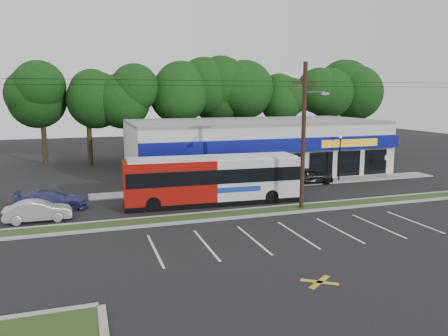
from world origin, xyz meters
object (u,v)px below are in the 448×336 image
Objects in this scene: car_blue at (52,200)px; pedestrian_a at (286,177)px; lamp_post at (340,152)px; car_silver at (38,211)px; pedestrian_b at (279,178)px; car_dark at (308,176)px; utility_pole at (302,131)px; sign_post at (387,162)px; metrobus at (213,179)px.

pedestrian_a is (18.91, 2.23, 0.09)m from car_blue.
lamp_post is 1.06× the size of car_silver.
car_silver is 19.57m from pedestrian_b.
pedestrian_b is at bearing 90.14° from car_dark.
pedestrian_b is (-6.18, -0.30, -1.91)m from lamp_post.
lamp_post is at bearing 43.95° from utility_pole.
sign_post is (13.17, 7.65, -3.86)m from utility_pole.
lamp_post is at bearing -78.79° from car_silver.
utility_pole is 12.47× the size of car_silver.
lamp_post is 0.90× the size of car_blue.
lamp_post reaches higher than metrobus.
car_blue reaches higher than car_silver.
lamp_post reaches higher than car_dark.
sign_post is 0.47× the size of car_blue.
utility_pole is at bearing -31.83° from metrobus.
metrobus reaches higher than car_silver.
car_blue is 18.40m from pedestrian_b.
lamp_post is at bearing 177.42° from sign_post.
metrobus is 2.88× the size of car_dark.
metrobus is at bearing 111.93° from car_dark.
sign_post is at bearing 179.42° from pedestrian_b.
pedestrian_a reaches higher than car_silver.
car_blue is at bearing -14.10° from car_silver.
car_silver is (-30.10, -5.07, -0.89)m from sign_post.
car_dark is 21.22m from car_blue.
pedestrian_a is at bearing -176.89° from lamp_post.
lamp_post is 0.94× the size of car_dark.
sign_post is 18.79m from metrobus.
car_blue is (-16.27, 5.34, -4.73)m from utility_pole.
metrobus is 8.84m from pedestrian_a.
sign_post is at bearing 148.10° from pedestrian_a.
pedestrian_b is (18.26, 2.23, 0.08)m from car_blue.
car_dark is at bearing -77.77° from car_silver.
car_dark is (-3.34, -0.30, -1.90)m from lamp_post.
utility_pole reaches higher than car_silver.
car_dark is 2.93× the size of pedestrian_a.
car_dark is (10.00, 4.00, -1.06)m from metrobus.
pedestrian_b is at bearing 75.27° from utility_pole.
lamp_post reaches higher than pedestrian_a.
lamp_post is 1.91× the size of sign_post.
car_dark is 22.33m from car_silver.
sign_post is at bearing 30.15° from utility_pole.
pedestrian_b is (-11.18, -0.07, -0.80)m from sign_post.
lamp_post is 6.47m from pedestrian_b.
lamp_post is (8.17, 7.87, -2.74)m from utility_pole.
utility_pole is 32.91× the size of pedestrian_b.
car_silver is (-16.93, 2.57, -4.75)m from utility_pole.
car_dark reaches higher than pedestrian_b.
pedestrian_a is (7.82, 4.00, -1.06)m from metrobus.
pedestrian_a is 0.65m from pedestrian_b.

